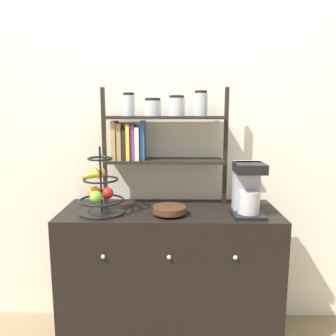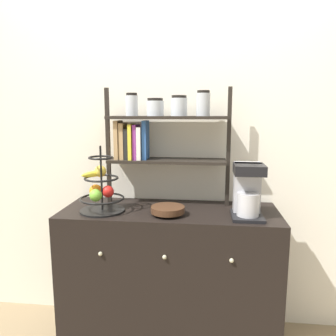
{
  "view_description": "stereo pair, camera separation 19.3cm",
  "coord_description": "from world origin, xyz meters",
  "views": [
    {
      "loc": [
        0.02,
        -1.66,
        1.44
      ],
      "look_at": [
        -0.01,
        0.24,
        1.12
      ],
      "focal_mm": 35.0,
      "sensor_mm": 36.0,
      "label": 1
    },
    {
      "loc": [
        0.21,
        -1.65,
        1.44
      ],
      "look_at": [
        -0.01,
        0.24,
        1.12
      ],
      "focal_mm": 35.0,
      "sensor_mm": 36.0,
      "label": 2
    }
  ],
  "objects": [
    {
      "name": "fruit_stand",
      "position": [
        -0.4,
        0.17,
        0.99
      ],
      "size": [
        0.26,
        0.26,
        0.39
      ],
      "color": "black",
      "rests_on": "sideboard"
    },
    {
      "name": "shelf_hutch",
      "position": [
        -0.11,
        0.38,
        1.33
      ],
      "size": [
        0.79,
        0.2,
        0.73
      ],
      "color": "black",
      "rests_on": "sideboard"
    },
    {
      "name": "wooden_bowl",
      "position": [
        -0.0,
        0.14,
        0.89
      ],
      "size": [
        0.19,
        0.19,
        0.05
      ],
      "color": "#422819",
      "rests_on": "sideboard"
    },
    {
      "name": "wall_back",
      "position": [
        0.0,
        0.52,
        1.3
      ],
      "size": [
        7.0,
        0.05,
        2.6
      ],
      "primitive_type": "cube",
      "color": "silver",
      "rests_on": "ground_plane"
    },
    {
      "name": "sideboard",
      "position": [
        0.0,
        0.24,
        0.43
      ],
      "size": [
        1.3,
        0.5,
        0.86
      ],
      "color": "black",
      "rests_on": "ground_plane"
    },
    {
      "name": "coffee_maker",
      "position": [
        0.45,
        0.17,
        1.02
      ],
      "size": [
        0.17,
        0.21,
        0.3
      ],
      "color": "black",
      "rests_on": "sideboard"
    }
  ]
}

